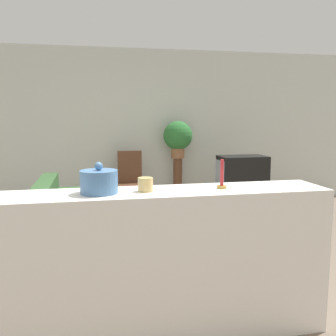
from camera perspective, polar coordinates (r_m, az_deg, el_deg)
ground_plane at (r=3.46m, az=-3.00°, el=-19.00°), size 14.00×14.00×0.00m
wall_back at (r=6.50m, az=-7.65°, el=5.93°), size 9.00×0.06×2.70m
couch at (r=4.56m, az=-14.16°, el=-8.65°), size 0.94×1.85×0.80m
tv_stand at (r=5.94m, az=11.13°, el=-5.48°), size 0.75×0.46×0.41m
television at (r=5.84m, az=11.20°, el=-0.87°), size 0.73×0.44×0.55m
wooden_chair at (r=6.13m, az=-5.72°, el=-1.73°), size 0.44×0.44×1.00m
plant_stand at (r=6.45m, az=1.48°, el=-2.26°), size 0.15×0.15×0.86m
potted_plant at (r=6.35m, az=1.51°, el=4.78°), size 0.49×0.49×0.63m
foreground_counter at (r=2.72m, az=-1.22°, el=-14.45°), size 2.38×0.44×1.06m
decorative_bowl at (r=2.52m, az=-10.47°, el=-2.05°), size 0.25×0.25×0.21m
candle_jar at (r=2.55m, az=-3.47°, el=-2.53°), size 0.10×0.10×0.10m
candlestick at (r=2.67m, az=8.20°, el=-1.73°), size 0.07×0.07×0.21m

